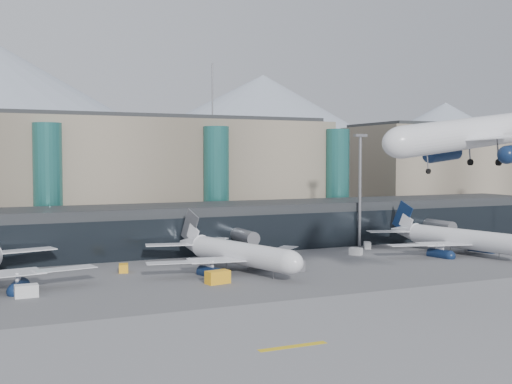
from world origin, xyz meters
TOP-DOWN VIEW (x-y plane):
  - ground at (0.00, 0.00)m, footprint 900.00×900.00m
  - runway_strip at (0.00, -15.00)m, footprint 400.00×40.00m
  - runway_markings at (-0.00, -15.00)m, footprint 128.00×1.00m
  - concourse at (-0.02, 57.73)m, footprint 170.00×27.00m
  - terminal_main at (-25.00, 90.00)m, footprint 130.00×30.00m
  - terminal_east at (95.00, 90.00)m, footprint 70.00×30.00m
  - teal_towers at (-14.99, 74.01)m, footprint 116.40×19.40m
  - mountain_ridge at (15.97, 380.00)m, footprint 910.00×400.00m
  - lightmast_mid at (30.00, 48.00)m, footprint 3.00×1.20m
  - hero_jet at (14.79, -8.08)m, footprint 35.84×36.76m
  - jet_parked_mid at (-8.34, 32.40)m, footprint 34.50×35.96m
  - jet_parked_right at (42.07, 32.45)m, footprint 35.79×36.42m
  - veh_a at (-43.86, 22.61)m, footprint 3.28×1.87m
  - veh_b at (-26.48, 37.13)m, footprint 2.12×2.85m
  - veh_c at (1.46, 25.58)m, footprint 3.64×2.13m
  - veh_d at (29.76, 44.44)m, footprint 2.49×2.98m
  - veh_g at (22.16, 37.48)m, footprint 2.73×2.96m
  - veh_h at (-14.98, 20.69)m, footprint 4.12×2.72m

SIDE VIEW (x-z plane):
  - ground at x=0.00m, z-range 0.00..0.00m
  - runway_strip at x=0.00m, z-range 0.00..0.04m
  - runway_markings at x=0.00m, z-range 0.04..0.06m
  - veh_b at x=-26.48m, z-range 0.00..1.48m
  - veh_d at x=29.76m, z-range 0.00..1.50m
  - veh_g at x=22.16m, z-range 0.00..1.50m
  - veh_a at x=-43.86m, z-range 0.00..1.83m
  - veh_c at x=1.46m, z-range 0.00..1.94m
  - veh_h at x=-14.98m, z-range 0.00..2.10m
  - jet_parked_mid at x=-8.34m, z-range -1.41..10.14m
  - jet_parked_right at x=42.07m, z-range -1.43..10.31m
  - concourse at x=-0.02m, z-range -0.03..9.97m
  - teal_towers at x=-14.99m, z-range -8.99..37.01m
  - lightmast_mid at x=30.00m, z-range 1.62..27.22m
  - terminal_main at x=-25.00m, z-range -0.06..30.94m
  - terminal_east at x=95.00m, z-range -0.06..30.94m
  - hero_jet at x=14.79m, z-range 19.05..30.89m
  - mountain_ridge at x=15.97m, z-range -9.26..100.74m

